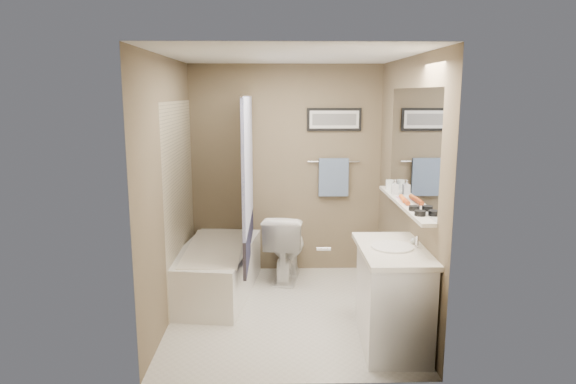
{
  "coord_description": "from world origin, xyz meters",
  "views": [
    {
      "loc": [
        -0.11,
        -4.64,
        2.07
      ],
      "look_at": [
        0.0,
        0.15,
        1.15
      ],
      "focal_mm": 32.0,
      "sensor_mm": 36.0,
      "label": 1
    }
  ],
  "objects_px": {
    "bathtub": "(216,271)",
    "vanity": "(393,299)",
    "soap_bottle": "(395,187)",
    "hair_brush_back": "(403,198)",
    "candle_bowl_near": "(420,213)",
    "glass_jar": "(390,185)",
    "toilet": "(286,246)",
    "hair_brush_front": "(406,201)",
    "candle_bowl_far": "(414,208)"
  },
  "relations": [
    {
      "from": "soap_bottle",
      "to": "hair_brush_back",
      "type": "bearing_deg",
      "value": -90.0
    },
    {
      "from": "toilet",
      "to": "glass_jar",
      "type": "relative_size",
      "value": 7.64
    },
    {
      "from": "bathtub",
      "to": "vanity",
      "type": "height_order",
      "value": "vanity"
    },
    {
      "from": "bathtub",
      "to": "vanity",
      "type": "bearing_deg",
      "value": -27.95
    },
    {
      "from": "toilet",
      "to": "hair_brush_back",
      "type": "relative_size",
      "value": 3.47
    },
    {
      "from": "candle_bowl_far",
      "to": "soap_bottle",
      "type": "height_order",
      "value": "soap_bottle"
    },
    {
      "from": "candle_bowl_near",
      "to": "hair_brush_back",
      "type": "relative_size",
      "value": 0.41
    },
    {
      "from": "toilet",
      "to": "glass_jar",
      "type": "xyz_separation_m",
      "value": [
        1.04,
        -0.47,
        0.78
      ]
    },
    {
      "from": "toilet",
      "to": "hair_brush_front",
      "type": "height_order",
      "value": "hair_brush_front"
    },
    {
      "from": "candle_bowl_far",
      "to": "glass_jar",
      "type": "xyz_separation_m",
      "value": [
        0.0,
        0.94,
        0.03
      ]
    },
    {
      "from": "hair_brush_back",
      "to": "soap_bottle",
      "type": "bearing_deg",
      "value": 90.0
    },
    {
      "from": "candle_bowl_far",
      "to": "hair_brush_back",
      "type": "height_order",
      "value": "hair_brush_back"
    },
    {
      "from": "toilet",
      "to": "soap_bottle",
      "type": "distance_m",
      "value": 1.49
    },
    {
      "from": "hair_brush_front",
      "to": "hair_brush_back",
      "type": "height_order",
      "value": "same"
    },
    {
      "from": "candle_bowl_far",
      "to": "toilet",
      "type": "bearing_deg",
      "value": 126.48
    },
    {
      "from": "toilet",
      "to": "hair_brush_front",
      "type": "bearing_deg",
      "value": 142.14
    },
    {
      "from": "hair_brush_front",
      "to": "candle_bowl_far",
      "type": "bearing_deg",
      "value": -90.0
    },
    {
      "from": "hair_brush_front",
      "to": "toilet",
      "type": "bearing_deg",
      "value": 132.83
    },
    {
      "from": "vanity",
      "to": "hair_brush_front",
      "type": "bearing_deg",
      "value": 69.32
    },
    {
      "from": "vanity",
      "to": "hair_brush_back",
      "type": "distance_m",
      "value": 0.93
    },
    {
      "from": "toilet",
      "to": "candle_bowl_near",
      "type": "bearing_deg",
      "value": 132.59
    },
    {
      "from": "vanity",
      "to": "hair_brush_front",
      "type": "height_order",
      "value": "hair_brush_front"
    },
    {
      "from": "vanity",
      "to": "soap_bottle",
      "type": "xyz_separation_m",
      "value": [
        0.19,
        0.86,
        0.78
      ]
    },
    {
      "from": "bathtub",
      "to": "candle_bowl_near",
      "type": "bearing_deg",
      "value": -25.71
    },
    {
      "from": "toilet",
      "to": "candle_bowl_far",
      "type": "distance_m",
      "value": 1.91
    },
    {
      "from": "vanity",
      "to": "candle_bowl_near",
      "type": "bearing_deg",
      "value": -6.67
    },
    {
      "from": "hair_brush_front",
      "to": "glass_jar",
      "type": "height_order",
      "value": "glass_jar"
    },
    {
      "from": "candle_bowl_near",
      "to": "hair_brush_back",
      "type": "height_order",
      "value": "hair_brush_back"
    },
    {
      "from": "hair_brush_back",
      "to": "glass_jar",
      "type": "xyz_separation_m",
      "value": [
        0.0,
        0.55,
        0.03
      ]
    },
    {
      "from": "toilet",
      "to": "candle_bowl_far",
      "type": "height_order",
      "value": "candle_bowl_far"
    },
    {
      "from": "candle_bowl_near",
      "to": "hair_brush_front",
      "type": "relative_size",
      "value": 0.41
    },
    {
      "from": "bathtub",
      "to": "glass_jar",
      "type": "relative_size",
      "value": 15.0
    },
    {
      "from": "toilet",
      "to": "candle_bowl_near",
      "type": "xyz_separation_m",
      "value": [
        1.04,
        -1.59,
        0.75
      ]
    },
    {
      "from": "bathtub",
      "to": "hair_brush_back",
      "type": "height_order",
      "value": "hair_brush_back"
    },
    {
      "from": "candle_bowl_near",
      "to": "toilet",
      "type": "bearing_deg",
      "value": 123.28
    },
    {
      "from": "vanity",
      "to": "soap_bottle",
      "type": "height_order",
      "value": "soap_bottle"
    },
    {
      "from": "bathtub",
      "to": "candle_bowl_near",
      "type": "distance_m",
      "value": 2.31
    },
    {
      "from": "candle_bowl_near",
      "to": "glass_jar",
      "type": "height_order",
      "value": "glass_jar"
    },
    {
      "from": "hair_brush_front",
      "to": "hair_brush_back",
      "type": "bearing_deg",
      "value": 90.0
    },
    {
      "from": "candle_bowl_far",
      "to": "hair_brush_back",
      "type": "distance_m",
      "value": 0.39
    },
    {
      "from": "bathtub",
      "to": "toilet",
      "type": "distance_m",
      "value": 0.86
    },
    {
      "from": "hair_brush_back",
      "to": "glass_jar",
      "type": "bearing_deg",
      "value": 90.0
    },
    {
      "from": "bathtub",
      "to": "hair_brush_back",
      "type": "distance_m",
      "value": 2.08
    },
    {
      "from": "vanity",
      "to": "hair_brush_back",
      "type": "height_order",
      "value": "hair_brush_back"
    },
    {
      "from": "candle_bowl_near",
      "to": "candle_bowl_far",
      "type": "distance_m",
      "value": 0.18
    },
    {
      "from": "bathtub",
      "to": "hair_brush_front",
      "type": "xyz_separation_m",
      "value": [
        1.79,
        -0.71,
        0.89
      ]
    },
    {
      "from": "hair_brush_front",
      "to": "candle_bowl_near",
      "type": "bearing_deg",
      "value": -90.0
    },
    {
      "from": "toilet",
      "to": "bathtub",
      "type": "bearing_deg",
      "value": 38.72
    },
    {
      "from": "candle_bowl_near",
      "to": "hair_brush_front",
      "type": "height_order",
      "value": "hair_brush_front"
    },
    {
      "from": "candle_bowl_far",
      "to": "hair_brush_front",
      "type": "distance_m",
      "value": 0.29
    }
  ]
}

